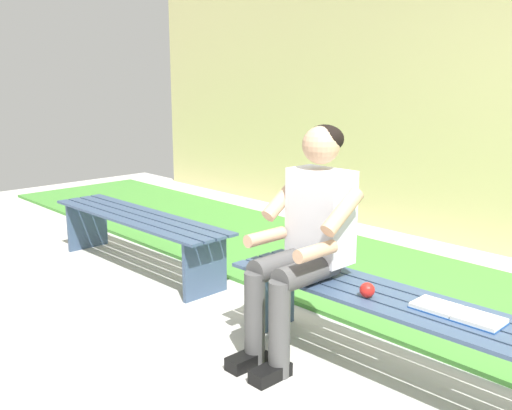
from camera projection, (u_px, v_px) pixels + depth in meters
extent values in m
cube|color=beige|center=(95.00, 366.00, 3.10)|extent=(10.00, 7.00, 0.04)
cube|color=#478C38|center=(348.00, 269.00, 4.53)|extent=(9.00, 1.59, 0.03)
cube|color=#384C6B|center=(408.00, 290.00, 2.96)|extent=(1.85, 0.14, 0.02)
cube|color=#384C6B|center=(397.00, 296.00, 2.89)|extent=(1.85, 0.14, 0.02)
cube|color=#384C6B|center=(385.00, 302.00, 2.82)|extent=(1.85, 0.14, 0.02)
cube|color=#384C6B|center=(372.00, 308.00, 2.75)|extent=(1.85, 0.14, 0.02)
cube|color=#384C6B|center=(272.00, 297.00, 3.46)|extent=(0.04, 0.37, 0.41)
cube|color=#384C6B|center=(155.00, 213.00, 4.60)|extent=(1.84, 0.14, 0.02)
cube|color=#384C6B|center=(144.00, 215.00, 4.53)|extent=(1.84, 0.14, 0.02)
cube|color=#384C6B|center=(132.00, 217.00, 4.45)|extent=(1.84, 0.14, 0.02)
cube|color=#384C6B|center=(120.00, 220.00, 4.38)|extent=(1.84, 0.14, 0.02)
cube|color=#384C6B|center=(205.00, 267.00, 3.98)|extent=(0.04, 0.37, 0.41)
cube|color=#384C6B|center=(87.00, 225.00, 5.09)|extent=(0.04, 0.37, 0.41)
cube|color=silver|center=(321.00, 215.00, 3.13)|extent=(0.34, 0.20, 0.50)
sphere|color=tan|center=(321.00, 145.00, 3.04)|extent=(0.20, 0.20, 0.20)
ellipsoid|color=black|center=(325.00, 139.00, 3.06)|extent=(0.20, 0.19, 0.15)
cylinder|color=#4C4C4C|center=(307.00, 272.00, 2.99)|extent=(0.13, 0.40, 0.13)
cylinder|color=#4C4C4C|center=(282.00, 264.00, 3.12)|extent=(0.13, 0.40, 0.13)
cylinder|color=#4C4C4C|center=(279.00, 329.00, 2.92)|extent=(0.11, 0.11, 0.50)
cube|color=black|center=(270.00, 373.00, 2.92)|extent=(0.10, 0.22, 0.07)
cylinder|color=#4C4C4C|center=(255.00, 319.00, 3.04)|extent=(0.11, 0.11, 0.50)
cube|color=black|center=(246.00, 360.00, 3.05)|extent=(0.10, 0.22, 0.07)
cylinder|color=tan|center=(342.00, 212.00, 2.92)|extent=(0.08, 0.28, 0.23)
cylinder|color=tan|center=(316.00, 252.00, 2.87)|extent=(0.07, 0.26, 0.07)
cylinder|color=tan|center=(282.00, 199.00, 3.22)|extent=(0.08, 0.28, 0.23)
cylinder|color=tan|center=(265.00, 237.00, 3.13)|extent=(0.07, 0.26, 0.07)
sphere|color=red|center=(367.00, 290.00, 2.84)|extent=(0.07, 0.07, 0.07)
cube|color=white|center=(479.00, 320.00, 2.56)|extent=(0.20, 0.16, 0.02)
cube|color=white|center=(436.00, 307.00, 2.70)|extent=(0.20, 0.16, 0.02)
cube|color=#1E478C|center=(457.00, 315.00, 2.63)|extent=(0.42, 0.17, 0.01)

